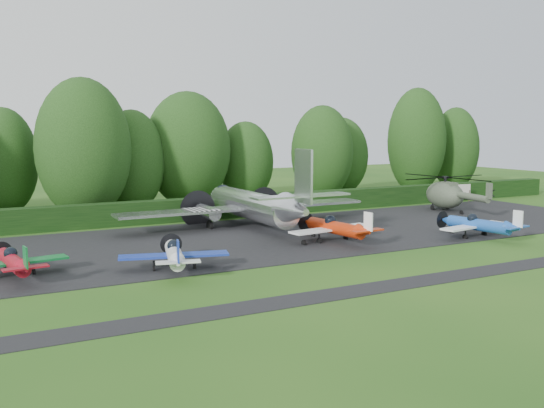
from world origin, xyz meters
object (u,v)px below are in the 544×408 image
light_plane_white (174,254)px  light_plane_orange (335,227)px  light_plane_red (13,261)px  transport_plane (253,205)px  helicopter (445,192)px  light_plane_blue (478,225)px  sign_board (457,190)px

light_plane_white → light_plane_orange: size_ratio=0.92×
light_plane_red → transport_plane: bearing=31.7°
light_plane_red → light_plane_white: (8.60, -2.58, 0.05)m
light_plane_orange → helicopter: (19.31, 8.88, 0.78)m
light_plane_white → light_plane_blue: bearing=-16.4°
light_plane_white → light_plane_blue: 24.17m
transport_plane → light_plane_red: (-19.36, -8.81, -1.02)m
helicopter → sign_board: helicopter is taller
transport_plane → sign_board: (28.22, 5.21, -0.63)m
helicopter → transport_plane: bearing=171.4°
transport_plane → helicopter: 22.05m
helicopter → light_plane_red: bearing=-177.4°
transport_plane → helicopter: transport_plane is taller
light_plane_blue → sign_board: bearing=58.5°
light_plane_orange → helicopter: bearing=31.9°
light_plane_white → light_plane_red: bearing=148.2°
light_plane_orange → light_plane_blue: bearing=-12.0°
transport_plane → light_plane_blue: transport_plane is taller
transport_plane → light_plane_orange: transport_plane is taller
light_plane_red → sign_board: 49.60m
transport_plane → light_plane_orange: size_ratio=3.04×
light_plane_white → sign_board: light_plane_white is taller
light_plane_orange → light_plane_blue: 11.29m
light_plane_red → sign_board: bearing=23.7°
transport_plane → light_plane_orange: (2.74, -8.27, -0.88)m
light_plane_red → light_plane_blue: light_plane_blue is taller
transport_plane → sign_board: 28.71m
light_plane_red → helicopter: bearing=20.1°
transport_plane → sign_board: transport_plane is taller
helicopter → light_plane_blue: bearing=-134.7°
transport_plane → light_plane_blue: bearing=-41.4°
light_plane_red → light_plane_blue: bearing=1.7°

